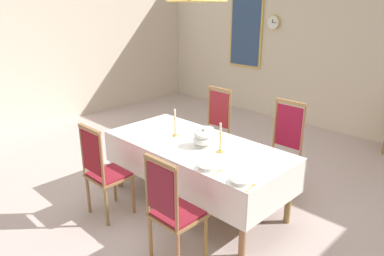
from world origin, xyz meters
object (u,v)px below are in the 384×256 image
Objects in this scene: chair_north_b at (282,149)px; soup_tureen at (203,138)px; candlestick_east at (220,141)px; mounted_clock at (273,23)px; bowl_near_left at (208,166)px; spoon_primary at (219,171)px; chair_north_a at (213,129)px; bowl_near_right at (241,181)px; candlestick_west at (175,125)px; framed_painting at (246,29)px; chair_south_b at (172,209)px; spoon_secondary at (253,186)px; chair_south_a at (104,170)px; dining_table at (196,150)px; bowl_far_left at (207,129)px; chandelier at (197,0)px.

chair_north_b reaches higher than soup_tureen.
mounted_clock is (-1.76, 3.64, 1.00)m from candlestick_east.
bowl_near_left is 1.12× the size of spoon_primary.
chair_north_a reaches higher than spoon_primary.
chair_north_a is at bearing 123.20° from spoon_primary.
bowl_near_right is at bearing 105.53° from chair_north_b.
framed_painting is at bearing 115.07° from candlestick_west.
chair_south_b is at bearing -59.86° from framed_painting.
candlestick_west is 1.95× the size of spoon_secondary.
framed_painting is (-1.71, 3.65, 0.83)m from candlestick_west.
chair_south_b reaches higher than spoon_primary.
spoon_primary is at bearing 93.54° from chair_north_b.
chair_south_a is 6.27× the size of spoon_primary.
bowl_near_right is 0.12× the size of framed_painting.
candlestick_east is at bearing 0.00° from dining_table.
bowl_far_left is at bearing 116.52° from dining_table.
chair_south_b is at bearing -57.52° from chandelier.
chair_south_b is 1.56m from bowl_far_left.
candlestick_west is (-0.94, -0.92, 0.31)m from chair_north_b.
bowl_far_left is at bearing 145.00° from bowl_near_right.
chair_north_a is 3.47× the size of candlestick_east.
dining_table is 6.57× the size of candlestick_east.
chair_south_a is 1.72m from spoon_secondary.
candlestick_west is 0.22× the size of framed_painting.
chair_north_a is 2.07m from chandelier.
dining_table is 12.62× the size of spoon_primary.
mounted_clock is (-2.07, 4.01, 1.13)m from spoon_primary.
candlestick_west reaches higher than chair_south_a.
spoon_secondary is at bearing 18.41° from chair_south_a.
bowl_near_left is at bearing -36.28° from chandelier.
bowl_far_left is at bearing 132.80° from bowl_near_left.
spoon_primary is (1.21, -1.29, 0.19)m from chair_north_a.
framed_painting is at bearing 108.39° from chair_south_a.
bowl_near_left is at bearing -178.10° from spoon_primary.
spoon_primary is at bearing -29.12° from chandelier.
mounted_clock reaches higher than chair_south_b.
chair_north_b is 6.83× the size of spoon_primary.
bowl_near_right is at bearing 54.29° from chair_south_b.
spoon_secondary is (1.62, 0.54, 0.22)m from chair_south_a.
spoon_secondary is (0.49, 0.54, 0.22)m from chair_south_b.
chair_south_b is 1.01m from candlestick_east.
bowl_far_left is 3.62m from mounted_clock.
dining_table is at bearing 143.72° from bowl_near_left.
soup_tureen is 4.07m from mounted_clock.
candlestick_west reaches higher than spoon_secondary.
framed_painting is at bearing 119.89° from bowl_far_left.
candlestick_east reaches higher than spoon_secondary.
chair_south_b is at bearing -108.28° from spoon_primary.
candlestick_east is 1.77× the size of bowl_near_right.
bowl_near_left is at bearing 94.87° from chair_south_b.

